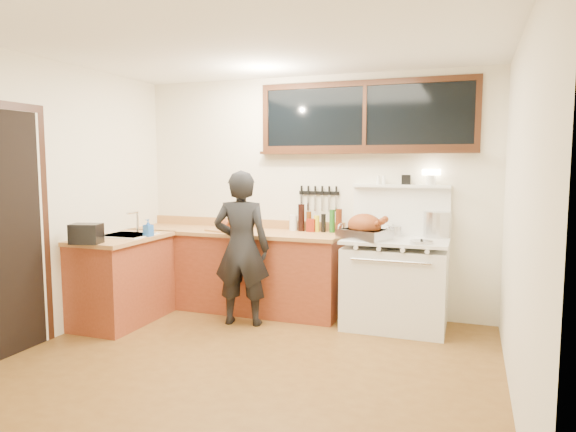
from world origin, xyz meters
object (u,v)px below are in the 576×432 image
at_px(vintage_stove, 395,281).
at_px(roast_turkey, 365,229).
at_px(man, 242,248).
at_px(cutting_board, 224,227).

bearing_deg(vintage_stove, roast_turkey, -154.98).
distance_m(vintage_stove, man, 1.59).
height_order(man, cutting_board, man).
bearing_deg(roast_turkey, cutting_board, 177.86).
height_order(vintage_stove, cutting_board, vintage_stove).
bearing_deg(man, roast_turkey, 14.29).
relative_size(vintage_stove, cutting_board, 3.84).
xyz_separation_m(man, roast_turkey, (1.20, 0.31, 0.21)).
distance_m(vintage_stove, roast_turkey, 0.63).
height_order(man, roast_turkey, man).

